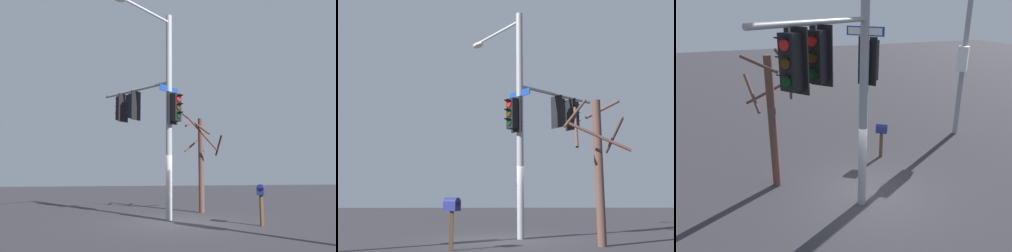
% 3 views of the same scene
% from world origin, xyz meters
% --- Properties ---
extents(ground_plane, '(80.00, 80.00, 0.00)m').
position_xyz_m(ground_plane, '(0.00, 0.00, 0.00)').
color(ground_plane, '#312F34').
extents(main_signal_pole_assembly, '(5.22, 3.04, 8.35)m').
position_xyz_m(main_signal_pole_assembly, '(0.98, 0.77, 4.69)').
color(main_signal_pole_assembly, gray).
rests_on(main_signal_pole_assembly, ground).
extents(mailbox, '(0.50, 0.45, 1.41)m').
position_xyz_m(mailbox, '(-1.62, -2.59, 1.11)').
color(mailbox, '#4C3823').
rests_on(mailbox, ground).
extents(bare_tree_behind_pole, '(1.90, 2.12, 4.71)m').
position_xyz_m(bare_tree_behind_pole, '(2.69, -1.84, 2.48)').
color(bare_tree_behind_pole, '#513730').
rests_on(bare_tree_behind_pole, ground).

